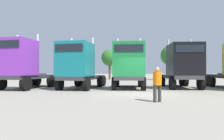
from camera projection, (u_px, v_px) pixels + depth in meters
name	position (u px, v px, depth m)	size (l,w,h in m)	color
ground	(138.00, 94.00, 12.64)	(200.00, 200.00, 0.00)	gray
semi_truck_purple	(22.00, 64.00, 15.73)	(3.77, 6.42, 4.53)	#333338
semi_truck_teal	(78.00, 65.00, 15.81)	(3.76, 6.52, 4.28)	#333338
semi_truck_green	(129.00, 66.00, 15.84)	(3.06, 5.93, 4.26)	#333338
semi_truck_black	(182.00, 66.00, 16.38)	(2.92, 6.29, 4.27)	#333338
visitor_in_hivis	(157.00, 82.00, 9.22)	(0.53, 0.53, 1.65)	#323232
oak_far_left	(64.00, 61.00, 33.24)	(2.92, 2.92, 4.69)	#4C3823
oak_far_centre	(110.00, 58.00, 34.88)	(2.95, 2.95, 5.38)	#4C3823
oak_far_right	(171.00, 56.00, 32.58)	(3.43, 3.43, 5.81)	#4C3823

